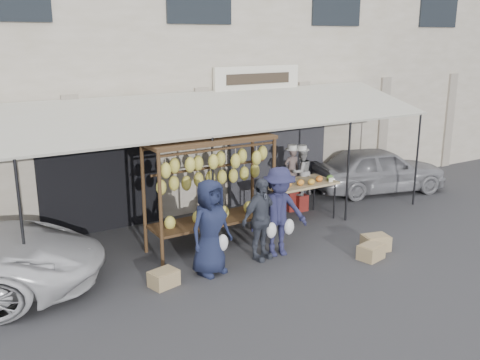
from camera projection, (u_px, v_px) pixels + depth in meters
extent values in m
plane|color=#2D2D30|center=(289.00, 260.00, 10.21)|extent=(90.00, 90.00, 0.00)
cube|color=beige|center=(149.00, 60.00, 14.64)|extent=(24.00, 6.00, 7.00)
cube|color=#232328|center=(278.00, 151.00, 13.85)|extent=(3.00, 0.10, 2.50)
cube|color=black|center=(100.00, 175.00, 11.46)|extent=(2.60, 0.10, 2.50)
cube|color=silver|center=(257.00, 78.00, 12.95)|extent=(2.40, 0.10, 0.60)
cube|color=beige|center=(227.00, 111.00, 11.42)|extent=(10.00, 2.34, 0.63)
cylinder|color=black|center=(22.00, 229.00, 8.57)|extent=(0.05, 0.05, 2.30)
cylinder|color=black|center=(213.00, 196.00, 10.35)|extent=(0.05, 0.05, 2.30)
cylinder|color=black|center=(348.00, 172.00, 12.13)|extent=(0.05, 0.05, 2.30)
cylinder|color=black|center=(417.00, 160.00, 13.30)|extent=(0.05, 0.05, 2.30)
cylinder|color=#50361B|center=(161.00, 210.00, 9.65)|extent=(0.07, 0.07, 2.20)
cylinder|color=#50361B|center=(274.00, 190.00, 10.92)|extent=(0.07, 0.07, 2.20)
cylinder|color=#50361B|center=(144.00, 199.00, 10.31)|extent=(0.07, 0.07, 2.20)
cylinder|color=#50361B|center=(252.00, 181.00, 11.58)|extent=(0.07, 0.07, 2.20)
cube|color=#50361B|center=(210.00, 140.00, 10.33)|extent=(2.60, 0.90, 0.07)
cylinder|color=#50361B|center=(219.00, 149.00, 10.07)|extent=(2.50, 0.05, 0.05)
cylinder|color=#50361B|center=(202.00, 143.00, 10.64)|extent=(2.50, 0.05, 0.05)
cylinder|color=#50361B|center=(210.00, 168.00, 10.47)|extent=(2.50, 0.05, 0.05)
cube|color=#50361B|center=(211.00, 221.00, 10.76)|extent=(2.50, 0.80, 0.05)
ellipsoid|color=#D6C257|center=(166.00, 171.00, 9.58)|extent=(0.20, 0.18, 0.30)
ellipsoid|color=#D6C257|center=(174.00, 166.00, 9.82)|extent=(0.20, 0.18, 0.30)
ellipsoid|color=#D6C257|center=(190.00, 165.00, 9.82)|extent=(0.20, 0.18, 0.30)
ellipsoid|color=#D6C257|center=(198.00, 163.00, 10.07)|extent=(0.20, 0.18, 0.30)
ellipsoid|color=#D6C257|center=(213.00, 162.00, 10.07)|extent=(0.20, 0.18, 0.30)
ellipsoid|color=#D6C257|center=(221.00, 159.00, 10.31)|extent=(0.20, 0.18, 0.30)
ellipsoid|color=#D6C257|center=(235.00, 161.00, 10.33)|extent=(0.20, 0.18, 0.30)
ellipsoid|color=#D6C257|center=(242.00, 156.00, 10.56)|extent=(0.20, 0.18, 0.30)
ellipsoid|color=#D6C257|center=(257.00, 158.00, 10.57)|extent=(0.20, 0.18, 0.30)
ellipsoid|color=#D6C257|center=(263.00, 153.00, 10.81)|extent=(0.20, 0.18, 0.30)
ellipsoid|color=#D6C257|center=(161.00, 187.00, 10.00)|extent=(0.20, 0.18, 0.30)
ellipsoid|color=#D6C257|center=(174.00, 183.00, 10.12)|extent=(0.20, 0.18, 0.30)
ellipsoid|color=#D6C257|center=(186.00, 183.00, 10.27)|extent=(0.20, 0.18, 0.30)
ellipsoid|color=#D6C257|center=(199.00, 179.00, 10.39)|extent=(0.20, 0.18, 0.30)
ellipsoid|color=#D6C257|center=(210.00, 178.00, 10.52)|extent=(0.20, 0.18, 0.30)
ellipsoid|color=#D6C257|center=(222.00, 177.00, 10.66)|extent=(0.20, 0.18, 0.30)
ellipsoid|color=#D6C257|center=(233.00, 176.00, 10.80)|extent=(0.20, 0.18, 0.30)
ellipsoid|color=#D6C257|center=(244.00, 173.00, 10.93)|extent=(0.20, 0.18, 0.30)
ellipsoid|color=#D6C257|center=(255.00, 171.00, 11.06)|extent=(0.20, 0.18, 0.30)
cube|color=tan|center=(299.00, 184.00, 12.24)|extent=(1.70, 0.90, 0.05)
cylinder|color=black|center=(281.00, 212.00, 11.66)|extent=(0.04, 0.04, 0.85)
cylinder|color=black|center=(334.00, 201.00, 12.44)|extent=(0.04, 0.04, 0.85)
cylinder|color=black|center=(262.00, 203.00, 12.27)|extent=(0.04, 0.04, 0.85)
cylinder|color=black|center=(314.00, 193.00, 13.05)|extent=(0.04, 0.04, 0.85)
ellipsoid|color=#598C33|center=(278.00, 185.00, 11.76)|extent=(0.18, 0.14, 0.14)
ellipsoid|color=orange|center=(289.00, 183.00, 11.89)|extent=(0.18, 0.14, 0.14)
ellipsoid|color=orange|center=(301.00, 182.00, 11.98)|extent=(0.18, 0.14, 0.14)
ellipsoid|color=gold|center=(311.00, 182.00, 12.04)|extent=(0.18, 0.14, 0.14)
ellipsoid|color=orange|center=(319.00, 179.00, 12.29)|extent=(0.18, 0.14, 0.14)
ellipsoid|color=#598C33|center=(330.00, 178.00, 12.36)|extent=(0.18, 0.14, 0.14)
imported|color=#6C5A56|center=(292.00, 170.00, 12.91)|extent=(0.43, 0.32, 1.07)
imported|color=#989898|center=(301.00, 172.00, 12.88)|extent=(0.58, 0.46, 1.15)
imported|color=#191F3B|center=(210.00, 227.00, 9.45)|extent=(0.96, 0.74, 1.75)
imported|color=#3D424E|center=(260.00, 219.00, 10.09)|extent=(1.00, 0.60, 1.59)
imported|color=#242547|center=(279.00, 212.00, 10.25)|extent=(1.26, 0.91, 1.76)
cube|color=maroon|center=(291.00, 200.00, 13.12)|extent=(0.35, 0.35, 0.48)
cube|color=maroon|center=(300.00, 202.00, 13.08)|extent=(0.36, 0.36, 0.40)
cube|color=tan|center=(371.00, 252.00, 10.24)|extent=(0.54, 0.45, 0.28)
cube|color=tan|center=(376.00, 243.00, 10.67)|extent=(0.58, 0.49, 0.30)
cube|color=tan|center=(164.00, 278.00, 9.13)|extent=(0.53, 0.45, 0.28)
imported|color=gray|center=(378.00, 169.00, 14.58)|extent=(3.94, 2.39, 1.25)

